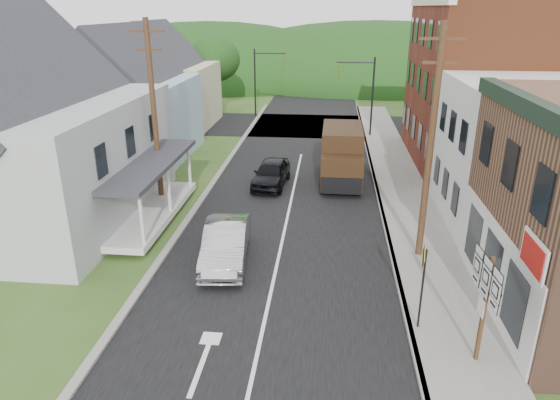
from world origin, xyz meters
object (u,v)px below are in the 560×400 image
(route_sign_cluster, at_px, (485,295))
(delivery_van, at_px, (342,156))
(dark_sedan, at_px, (271,173))
(warning_sign, at_px, (423,275))
(silver_sedan, at_px, (226,244))

(route_sign_cluster, bearing_deg, delivery_van, 98.19)
(dark_sedan, distance_m, warning_sign, 14.37)
(warning_sign, bearing_deg, dark_sedan, 122.80)
(silver_sedan, distance_m, dark_sedan, 9.15)
(delivery_van, bearing_deg, dark_sedan, -164.00)
(delivery_van, bearing_deg, route_sign_cluster, -76.67)
(silver_sedan, bearing_deg, route_sign_cluster, -38.64)
(dark_sedan, bearing_deg, delivery_van, 20.30)
(dark_sedan, relative_size, route_sign_cluster, 1.32)
(silver_sedan, distance_m, route_sign_cluster, 9.81)
(silver_sedan, relative_size, route_sign_cluster, 1.45)
(delivery_van, bearing_deg, warning_sign, -80.80)
(silver_sedan, height_order, delivery_van, delivery_van)
(dark_sedan, xyz_separation_m, route_sign_cluster, (7.44, -14.36, 1.51))
(silver_sedan, height_order, dark_sedan, silver_sedan)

